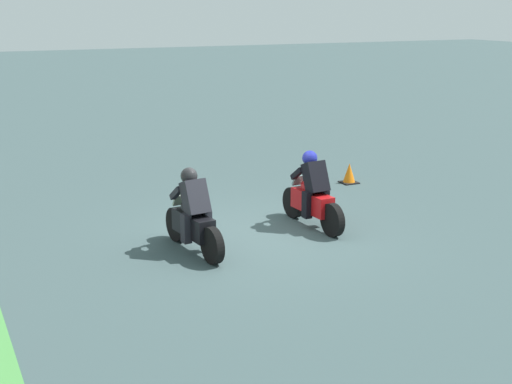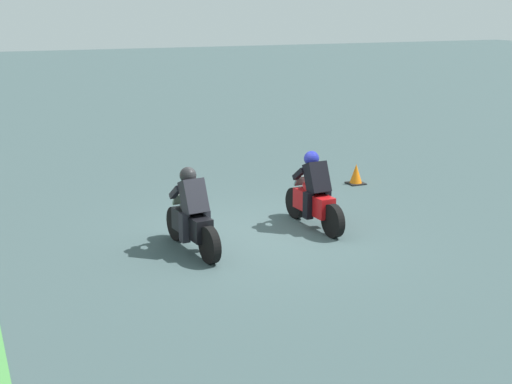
% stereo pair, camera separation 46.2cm
% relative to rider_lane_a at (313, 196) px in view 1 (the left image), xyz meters
% --- Properties ---
extents(ground_plane, '(120.00, 120.00, 0.00)m').
position_rel_rider_lane_a_xyz_m(ground_plane, '(-0.08, 1.19, -0.62)').
color(ground_plane, '#3A4E4F').
extents(rider_lane_a, '(2.04, 0.55, 1.51)m').
position_rel_rider_lane_a_xyz_m(rider_lane_a, '(0.00, 0.00, 0.00)').
color(rider_lane_a, black).
rests_on(rider_lane_a, ground_plane).
extents(rider_lane_b, '(2.04, 0.57, 1.51)m').
position_rel_rider_lane_a_xyz_m(rider_lane_b, '(-0.36, 2.63, 0.00)').
color(rider_lane_b, black).
rests_on(rider_lane_b, ground_plane).
extents(traffic_cone, '(0.40, 0.40, 0.50)m').
position_rel_rider_lane_a_xyz_m(traffic_cone, '(2.64, -2.60, -0.40)').
color(traffic_cone, black).
rests_on(traffic_cone, ground_plane).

